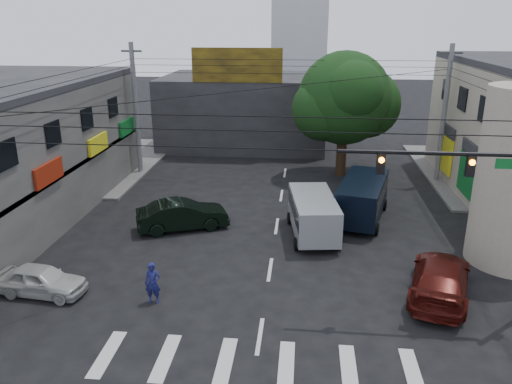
# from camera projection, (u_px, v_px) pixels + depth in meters

# --- Properties ---
(ground) EXTENTS (160.00, 160.00, 0.00)m
(ground) POSITION_uv_depth(u_px,v_px,m) (267.00, 292.00, 20.46)
(ground) COLOR black
(ground) RESTS_ON ground
(sidewalk_far_left) EXTENTS (16.00, 16.00, 0.15)m
(sidewalk_far_left) POSITION_uv_depth(u_px,v_px,m) (56.00, 162.00, 39.05)
(sidewalk_far_left) COLOR #514F4C
(sidewalk_far_left) RESTS_ON ground
(building_far) EXTENTS (14.00, 10.00, 6.00)m
(building_far) POSITION_uv_depth(u_px,v_px,m) (245.00, 110.00, 44.31)
(building_far) COLOR #232326
(building_far) RESTS_ON ground
(billboard) EXTENTS (7.00, 0.30, 2.60)m
(billboard) POSITION_uv_depth(u_px,v_px,m) (237.00, 65.00, 38.29)
(billboard) COLOR olive
(billboard) RESTS_ON building_far
(street_tree) EXTENTS (6.40, 6.40, 8.70)m
(street_tree) POSITION_uv_depth(u_px,v_px,m) (344.00, 99.00, 34.29)
(street_tree) COLOR black
(street_tree) RESTS_ON ground
(traffic_gantry) EXTENTS (7.10, 0.35, 7.20)m
(traffic_gantry) POSITION_uv_depth(u_px,v_px,m) (491.00, 196.00, 17.21)
(traffic_gantry) COLOR black
(traffic_gantry) RESTS_ON ground
(utility_pole_far_left) EXTENTS (0.32, 0.32, 9.20)m
(utility_pole_far_left) POSITION_uv_depth(u_px,v_px,m) (136.00, 110.00, 34.99)
(utility_pole_far_left) COLOR #59595B
(utility_pole_far_left) RESTS_ON ground
(utility_pole_far_right) EXTENTS (0.32, 0.32, 9.20)m
(utility_pole_far_right) POSITION_uv_depth(u_px,v_px,m) (444.00, 115.00, 33.02)
(utility_pole_far_right) COLOR #59595B
(utility_pole_far_right) RESTS_ON ground
(dark_sedan) EXTENTS (5.01, 5.97, 1.58)m
(dark_sedan) POSITION_uv_depth(u_px,v_px,m) (183.00, 215.00, 26.47)
(dark_sedan) COLOR black
(dark_sedan) RESTS_ON ground
(white_compact) EXTENTS (2.22, 3.96, 1.24)m
(white_compact) POSITION_uv_depth(u_px,v_px,m) (41.00, 280.00, 20.16)
(white_compact) COLOR #B6B6B1
(white_compact) RESTS_ON ground
(maroon_sedan) EXTENTS (5.14, 6.57, 1.56)m
(maroon_sedan) POSITION_uv_depth(u_px,v_px,m) (440.00, 278.00, 20.02)
(maroon_sedan) COLOR #3F0C09
(maroon_sedan) RESTS_ON ground
(silver_minivan) EXTENTS (5.46, 3.37, 2.11)m
(silver_minivan) POSITION_uv_depth(u_px,v_px,m) (313.00, 217.00, 25.52)
(silver_minivan) COLOR #989B9F
(silver_minivan) RESTS_ON ground
(navy_van) EXTENTS (6.71, 4.86, 2.27)m
(navy_van) POSITION_uv_depth(u_px,v_px,m) (362.00, 200.00, 27.67)
(navy_van) COLOR black
(navy_van) RESTS_ON ground
(traffic_officer) EXTENTS (0.66, 0.46, 1.70)m
(traffic_officer) POSITION_uv_depth(u_px,v_px,m) (153.00, 283.00, 19.49)
(traffic_officer) COLOR #171952
(traffic_officer) RESTS_ON ground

